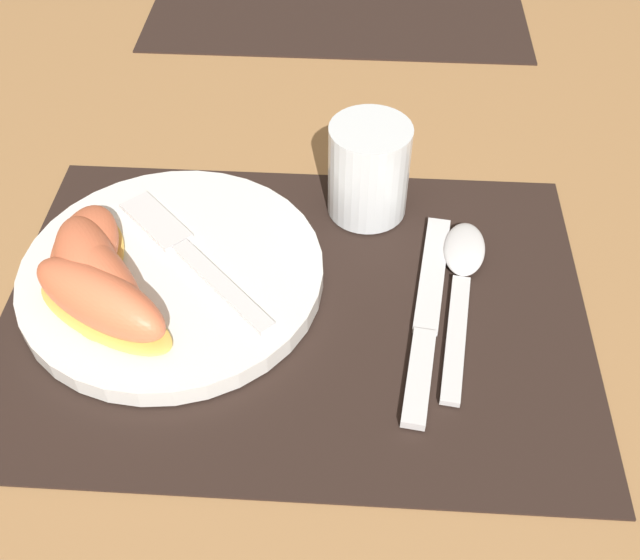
% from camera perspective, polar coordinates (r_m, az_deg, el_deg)
% --- Properties ---
extents(ground_plane, '(3.00, 3.00, 0.00)m').
position_cam_1_polar(ground_plane, '(0.58, -1.92, -2.14)').
color(ground_plane, '#A37547').
extents(placemat, '(0.45, 0.32, 0.00)m').
position_cam_1_polar(placemat, '(0.58, -1.92, -2.02)').
color(placemat, black).
rests_on(placemat, ground_plane).
extents(plate, '(0.24, 0.24, 0.02)m').
position_cam_1_polar(plate, '(0.60, -11.17, 0.47)').
color(plate, white).
rests_on(plate, placemat).
extents(juice_glass, '(0.07, 0.07, 0.08)m').
position_cam_1_polar(juice_glass, '(0.64, 3.70, 8.00)').
color(juice_glass, silver).
rests_on(juice_glass, placemat).
extents(knife, '(0.05, 0.21, 0.01)m').
position_cam_1_polar(knife, '(0.57, 8.15, -2.79)').
color(knife, silver).
rests_on(knife, placemat).
extents(spoon, '(0.05, 0.18, 0.01)m').
position_cam_1_polar(spoon, '(0.61, 10.79, 0.70)').
color(spoon, silver).
rests_on(spoon, placemat).
extents(fork, '(0.14, 0.15, 0.00)m').
position_cam_1_polar(fork, '(0.60, -10.23, 2.33)').
color(fork, silver).
rests_on(fork, plate).
extents(citrus_wedge_0, '(0.06, 0.11, 0.03)m').
position_cam_1_polar(citrus_wedge_0, '(0.60, -17.44, 1.91)').
color(citrus_wedge_0, '#F7C656').
rests_on(citrus_wedge_0, plate).
extents(citrus_wedge_1, '(0.09, 0.13, 0.04)m').
position_cam_1_polar(citrus_wedge_1, '(0.58, -17.25, 0.60)').
color(citrus_wedge_1, '#F7C656').
rests_on(citrus_wedge_1, plate).
extents(citrus_wedge_2, '(0.12, 0.13, 0.04)m').
position_cam_1_polar(citrus_wedge_2, '(0.57, -16.40, -0.12)').
color(citrus_wedge_2, '#F7C656').
rests_on(citrus_wedge_2, plate).
extents(citrus_wedge_3, '(0.13, 0.10, 0.04)m').
position_cam_1_polar(citrus_wedge_3, '(0.56, -16.38, -1.61)').
color(citrus_wedge_3, '#F7C656').
rests_on(citrus_wedge_3, plate).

